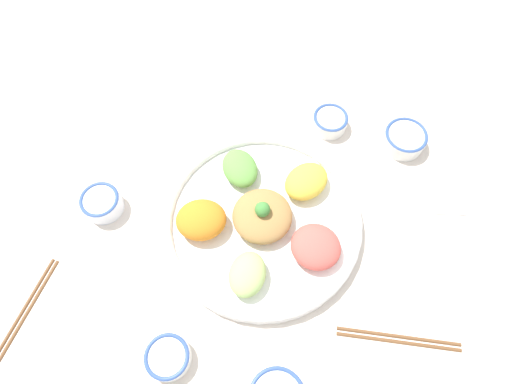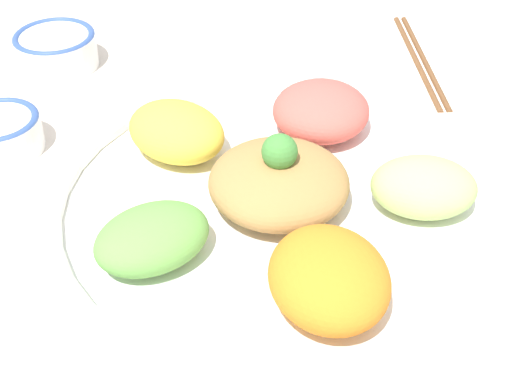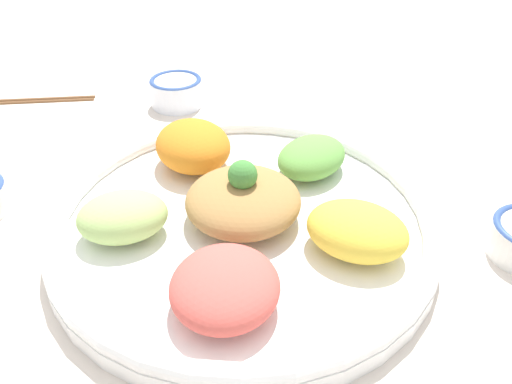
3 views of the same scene
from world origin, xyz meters
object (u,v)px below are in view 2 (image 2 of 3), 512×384
rice_bowl_blue (56,48)px  rice_bowl_plain (1,131)px  serving_spoon_main (192,12)px  chopsticks_pair_near (421,59)px  salad_platter (280,199)px

rice_bowl_blue → rice_bowl_plain: 0.17m
rice_bowl_blue → serving_spoon_main: (-0.14, -0.15, -0.02)m
rice_bowl_blue → serving_spoon_main: size_ratio=0.73×
serving_spoon_main → rice_bowl_blue: bearing=-54.5°
rice_bowl_blue → chopsticks_pair_near: bearing=-175.6°
salad_platter → serving_spoon_main: bearing=-72.7°
salad_platter → chopsticks_pair_near: size_ratio=1.78×
rice_bowl_plain → chopsticks_pair_near: (-0.44, -0.21, -0.02)m
rice_bowl_blue → rice_bowl_plain: rice_bowl_blue is taller
serving_spoon_main → salad_platter: bearing=6.2°
rice_bowl_blue → salad_platter: bearing=135.4°
rice_bowl_plain → chopsticks_pair_near: bearing=-155.2°
serving_spoon_main → rice_bowl_plain: bearing=-36.2°
chopsticks_pair_near → serving_spoon_main: bearing=62.0°
salad_platter → chopsticks_pair_near: (-0.16, -0.30, -0.02)m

